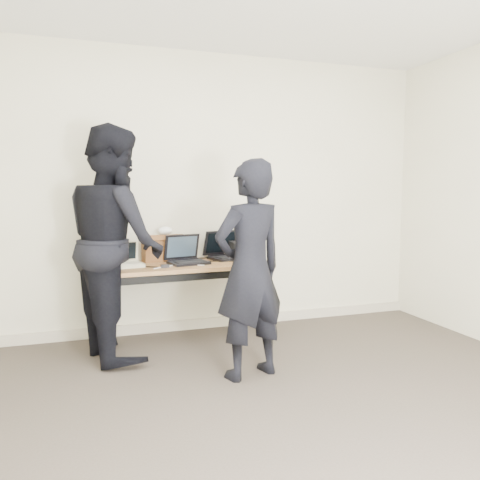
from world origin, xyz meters
name	(u,v)px	position (x,y,z in m)	size (l,w,h in m)	color
room	(316,196)	(0.00, 0.00, 1.35)	(4.60, 4.60, 2.80)	#403831
desk	(186,270)	(-0.32, 1.89, 0.66)	(1.53, 0.73, 0.72)	brown
laptop_beige	(126,261)	(-0.85, 1.90, 0.76)	(0.31, 0.30, 0.22)	beige
laptop_center	(186,257)	(-0.31, 1.92, 0.78)	(0.39, 0.38, 0.26)	black
laptop_right	(226,252)	(0.12, 2.10, 0.78)	(0.44, 0.43, 0.27)	black
leather_satchel	(162,247)	(-0.50, 2.12, 0.85)	(0.38, 0.22, 0.25)	brown
tissue	(165,231)	(-0.47, 2.12, 1.00)	(0.13, 0.10, 0.08)	white
equipment_box	(245,250)	(0.31, 2.08, 0.80)	(0.28, 0.23, 0.16)	black
power_brick	(165,266)	(-0.54, 1.72, 0.73)	(0.07, 0.04, 0.03)	black
cables	(191,263)	(-0.27, 1.90, 0.72)	(1.14, 0.49, 0.01)	black
person_typist	(250,270)	(-0.04, 0.94, 0.80)	(0.59, 0.38, 1.60)	black
person_observer	(115,242)	(-0.95, 1.73, 0.95)	(0.93, 0.72, 1.90)	black
baseboard	(211,322)	(0.00, 2.23, 0.05)	(4.50, 0.03, 0.10)	#BCB39C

